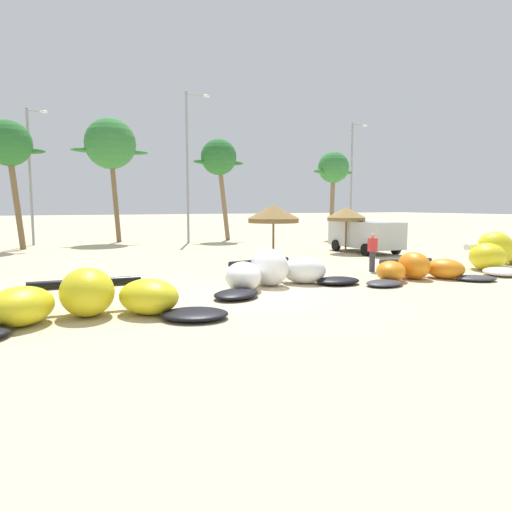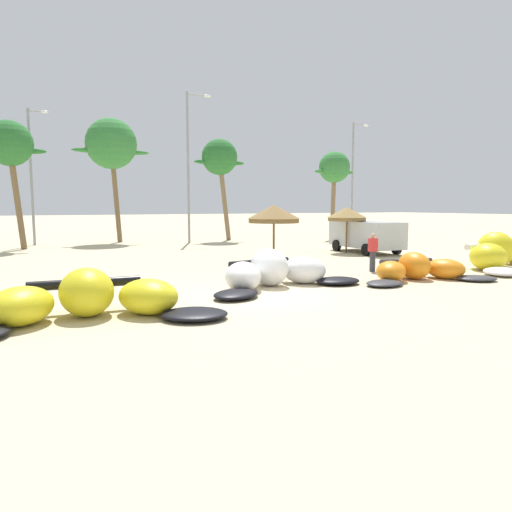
# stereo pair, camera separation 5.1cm
# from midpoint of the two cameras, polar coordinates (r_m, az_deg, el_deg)

# --- Properties ---
(ground_plane) EXTENTS (260.00, 260.00, 0.00)m
(ground_plane) POSITION_cam_midpoint_polar(r_m,az_deg,el_deg) (14.26, 0.12, -4.98)
(ground_plane) COLOR beige
(kite_left) EXTENTS (6.81, 3.30, 1.22)m
(kite_left) POSITION_cam_midpoint_polar(r_m,az_deg,el_deg) (12.07, -19.93, -5.15)
(kite_left) COLOR black
(kite_left) RESTS_ON ground
(kite_left_of_center) EXTENTS (6.09, 3.31, 1.30)m
(kite_left_of_center) POSITION_cam_midpoint_polar(r_m,az_deg,el_deg) (15.78, 2.40, -2.06)
(kite_left_of_center) COLOR black
(kite_left_of_center) RESTS_ON ground
(kite_center) EXTENTS (5.50, 3.02, 1.02)m
(kite_center) POSITION_cam_midpoint_polar(r_m,az_deg,el_deg) (18.30, 19.48, -1.59)
(kite_center) COLOR #333338
(kite_center) RESTS_ON ground
(kite_right_of_center) EXTENTS (7.04, 4.10, 1.59)m
(kite_right_of_center) POSITION_cam_midpoint_polar(r_m,az_deg,el_deg) (23.56, 28.31, 0.22)
(kite_right_of_center) COLOR white
(kite_right_of_center) RESTS_ON ground
(beach_umbrella_middle) EXTENTS (2.49, 2.49, 2.80)m
(beach_umbrella_middle) POSITION_cam_midpoint_polar(r_m,az_deg,el_deg) (21.75, 2.28, 5.22)
(beach_umbrella_middle) COLOR brown
(beach_umbrella_middle) RESTS_ON ground
(beach_umbrella_near_palms) EXTENTS (2.31, 2.31, 2.68)m
(beach_umbrella_near_palms) POSITION_cam_midpoint_polar(r_m,az_deg,el_deg) (27.55, 11.20, 5.10)
(beach_umbrella_near_palms) COLOR brown
(beach_umbrella_near_palms) RESTS_ON ground
(parked_van) EXTENTS (2.53, 5.04, 1.84)m
(parked_van) POSITION_cam_midpoint_polar(r_m,az_deg,el_deg) (28.09, 13.30, 2.65)
(parked_van) COLOR #B2B7BC
(parked_van) RESTS_ON ground
(person_near_kites) EXTENTS (0.36, 0.24, 1.62)m
(person_near_kites) POSITION_cam_midpoint_polar(r_m,az_deg,el_deg) (20.02, 14.27, 0.45)
(person_near_kites) COLOR #383842
(person_near_kites) RESTS_ON ground
(palm_left_of_gap) EXTENTS (4.21, 2.81, 8.00)m
(palm_left_of_gap) POSITION_cam_midpoint_polar(r_m,az_deg,el_deg) (32.98, -28.09, 11.95)
(palm_left_of_gap) COLOR brown
(palm_left_of_gap) RESTS_ON ground
(palm_center_left) EXTENTS (5.60, 3.73, 9.19)m
(palm_center_left) POSITION_cam_midpoint_polar(r_m,az_deg,el_deg) (36.79, -17.38, 12.96)
(palm_center_left) COLOR brown
(palm_center_left) RESTS_ON ground
(palm_center_right) EXTENTS (4.21, 2.81, 7.95)m
(palm_center_right) POSITION_cam_midpoint_polar(r_m,az_deg,el_deg) (37.14, -4.46, 11.87)
(palm_center_right) COLOR #7F6647
(palm_center_right) RESTS_ON ground
(palm_right_of_gap) EXTENTS (3.83, 2.55, 7.18)m
(palm_right_of_gap) POSITION_cam_midpoint_polar(r_m,az_deg,el_deg) (39.21, 9.67, 10.54)
(palm_right_of_gap) COLOR #7F6647
(palm_right_of_gap) RESTS_ON ground
(lamppost_west) EXTENTS (1.42, 0.24, 9.36)m
(lamppost_west) POSITION_cam_midpoint_polar(r_m,az_deg,el_deg) (35.93, -25.81, 9.47)
(lamppost_west) COLOR gray
(lamppost_west) RESTS_ON ground
(lamppost_west_center) EXTENTS (1.93, 0.24, 10.98)m
(lamppost_west_center) POSITION_cam_midpoint_polar(r_m,az_deg,el_deg) (35.12, -8.12, 11.56)
(lamppost_west_center) COLOR gray
(lamppost_west_center) RESTS_ON ground
(lamppost_east_center) EXTENTS (1.80, 0.24, 10.32)m
(lamppost_east_center) POSITION_cam_midpoint_polar(r_m,az_deg,el_deg) (44.41, 11.97, 9.91)
(lamppost_east_center) COLOR gray
(lamppost_east_center) RESTS_ON ground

